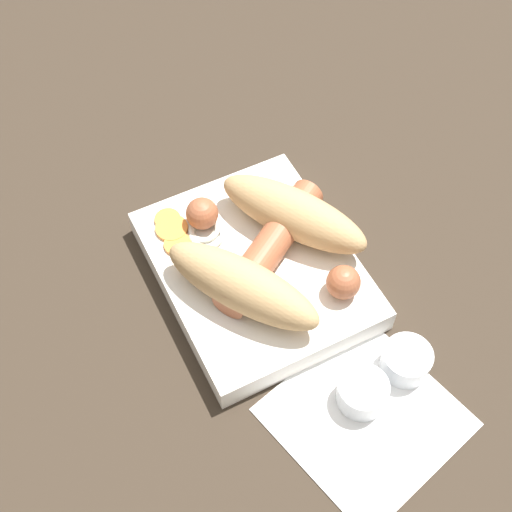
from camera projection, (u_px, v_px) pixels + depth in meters
The scene contains 8 objects.
ground_plane at pixel (256, 278), 0.74m from camera, with size 3.00×3.00×0.00m, color #33281E.
food_tray at pixel (256, 270), 0.73m from camera, with size 0.23×0.19×0.03m.
bread_roll at pixel (269, 248), 0.70m from camera, with size 0.22×0.21×0.05m.
sausage at pixel (270, 247), 0.71m from camera, with size 0.17×0.16×0.03m.
pickled_veggies at pixel (190, 233), 0.73m from camera, with size 0.07×0.07×0.01m.
napkin at pixel (366, 417), 0.66m from camera, with size 0.19×0.19×0.00m.
condiment_cup_near at pixel (362, 393), 0.66m from camera, with size 0.05×0.05×0.03m.
condiment_cup_far at pixel (406, 362), 0.67m from camera, with size 0.05×0.05×0.03m.
Camera 1 is at (0.35, -0.18, 0.63)m, focal length 50.00 mm.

